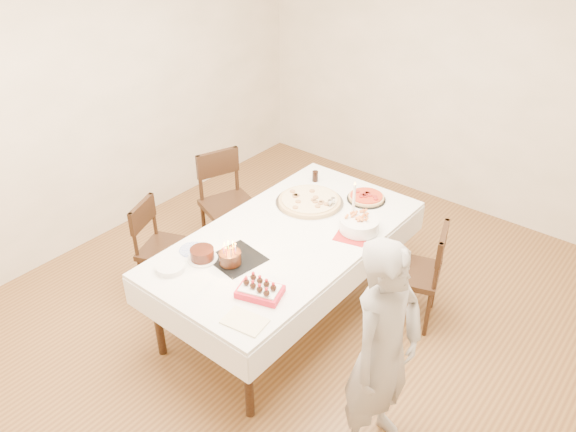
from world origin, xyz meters
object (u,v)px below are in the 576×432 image
Objects in this scene: pizza_white at (310,201)px; layer_cake at (202,254)px; strawberry_box at (260,290)px; chair_left_savory at (230,206)px; pasta_bowl at (359,224)px; chair_left_dessert at (167,249)px; dining_table at (288,275)px; birthday_cake at (230,254)px; chair_right_savory at (412,272)px; person at (383,353)px; cola_glass at (315,176)px; pizza_pepperoni at (366,197)px; taper_candle at (354,202)px.

layer_cake reaches higher than pizza_white.
strawberry_box is (0.56, -0.03, -0.01)m from layer_cake.
chair_left_savory reaches higher than pasta_bowl.
pasta_bowl is at bearing -171.34° from chair_left_dessert.
dining_table is 14.04× the size of birthday_cake.
birthday_cake is at bearing -146.38° from chair_right_savory.
chair_right_savory is 1.61m from layer_cake.
person is at bearing -2.73° from birthday_cake.
chair_left_savory is 0.64× the size of person.
chair_left_dessert is 1.40m from cola_glass.
person is 9.82× the size of birthday_cake.
birthday_cake is (-0.46, -0.91, 0.03)m from pasta_bowl.
pizza_white is 0.47m from pizza_pepperoni.
chair_right_savory is 1.19m from cola_glass.
layer_cake is (-0.54, -1.07, -0.13)m from taper_candle.
chair_left_dessert is at bearing -149.11° from pasta_bowl.
taper_candle is 3.72× the size of cola_glass.
chair_right_savory is 0.57m from pasta_bowl.
person reaches higher than cola_glass.
chair_left_dessert is 0.80m from layer_cake.
strawberry_box reaches higher than dining_table.
taper_candle is at bearing 173.69° from chair_right_savory.
pizza_pepperoni is 2.09× the size of birthday_cake.
dining_table is at bearing -178.89° from chair_left_dessert.
pizza_white is (-0.16, 0.47, 0.40)m from dining_table.
taper_candle reaches higher than dining_table.
cola_glass is (-1.51, 1.39, 0.05)m from person.
chair_left_dessert is at bearing 169.28° from strawberry_box.
person is at bearing 3.70° from strawberry_box.
strawberry_box is at bearing -85.40° from pizza_pepperoni.
cola_glass is at bearing 150.82° from taper_candle.
pizza_pepperoni is at bearing 41.22° from person.
cola_glass is (-0.61, 0.34, -0.13)m from taper_candle.
chair_right_savory is 0.91× the size of chair_left_savory.
birthday_cake is 0.40m from strawberry_box.
pasta_bowl is at bearing 44.95° from person.
chair_left_dessert is at bearing -156.66° from dining_table.
dining_table is 0.92m from pizza_pepperoni.
pizza_pepperoni is at bearing 139.41° from chair_right_savory.
strawberry_box is (0.12, -1.45, 0.01)m from pizza_pepperoni.
taper_candle reaches higher than pasta_bowl.
pasta_bowl is at bearing 56.79° from layer_cake.
pasta_bowl is 1.19m from layer_cake.
chair_left_savory is at bearing 125.54° from layer_cake.
pasta_bowl reaches higher than dining_table.
dining_table is 0.77m from taper_candle.
layer_cake is at bearing -114.17° from dining_table.
chair_right_savory is 1.44m from birthday_cake.
strawberry_box is at bearing -68.20° from pizza_white.
strawberry_box is (0.44, -1.11, 0.01)m from pizza_white.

